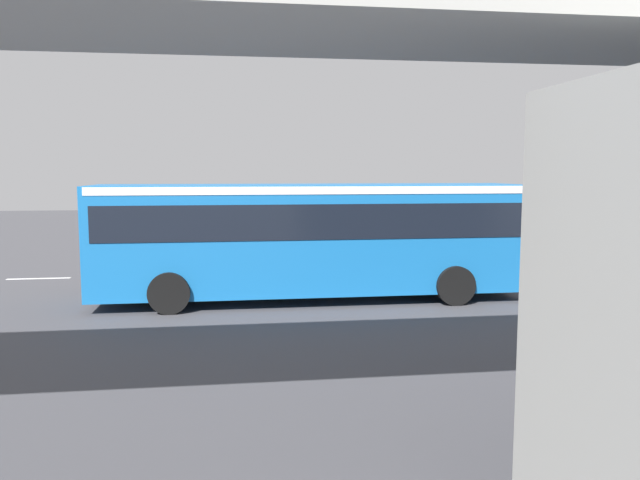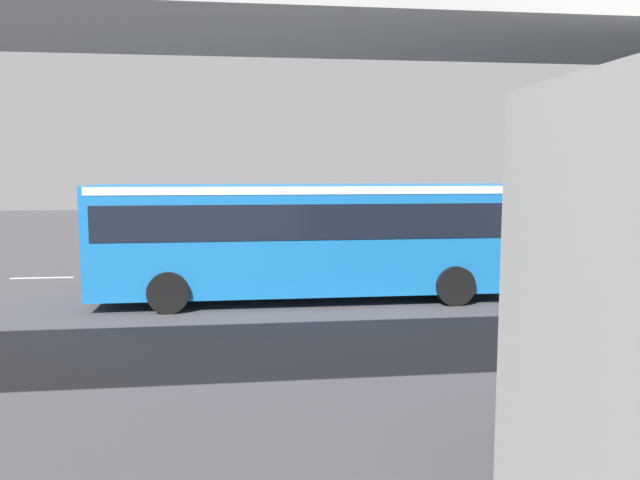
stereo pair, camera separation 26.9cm
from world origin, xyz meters
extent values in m
plane|color=#424247|center=(0.00, 0.00, 0.00)|extent=(80.00, 80.00, 0.00)
cube|color=#196BB7|center=(-0.42, 1.46, 1.72)|extent=(11.50, 2.55, 2.86)
cube|color=black|center=(-0.42, 1.46, 2.23)|extent=(11.04, 2.59, 0.90)
cube|color=white|center=(-0.42, 1.46, 3.03)|extent=(11.27, 2.58, 0.20)
cube|color=black|center=(5.34, 1.46, 2.06)|extent=(0.04, 2.24, 1.20)
cylinder|color=black|center=(3.26, 2.73, 0.52)|extent=(1.04, 0.30, 1.04)
cylinder|color=black|center=(3.26, 0.18, 0.52)|extent=(1.04, 0.30, 1.04)
cylinder|color=black|center=(-4.10, 2.73, 0.52)|extent=(1.04, 0.30, 1.04)
cylinder|color=black|center=(-4.10, 0.18, 0.52)|extent=(1.04, 0.30, 1.04)
cylinder|color=black|center=(-9.23, 2.98, 0.34)|extent=(0.68, 0.22, 0.68)
torus|color=black|center=(-8.69, 2.11, 0.36)|extent=(0.72, 0.06, 0.72)
torus|color=black|center=(-9.74, 2.11, 0.36)|extent=(0.72, 0.06, 0.72)
cube|color=green|center=(-9.22, 2.11, 0.54)|extent=(0.89, 0.04, 0.04)
cylinder|color=green|center=(-9.41, 2.11, 0.74)|extent=(0.03, 0.03, 0.40)
cube|color=black|center=(-9.41, 2.11, 0.94)|extent=(0.20, 0.08, 0.04)
cylinder|color=green|center=(-8.82, 2.11, 0.91)|extent=(0.02, 0.44, 0.02)
cylinder|color=#2D2D38|center=(5.83, -0.76, 0.42)|extent=(0.32, 0.32, 0.85)
cylinder|color=#19724C|center=(5.83, -0.76, 1.20)|extent=(0.38, 0.38, 0.70)
sphere|color=tan|center=(5.83, -0.76, 1.68)|extent=(0.22, 0.22, 0.22)
cylinder|color=slate|center=(-3.33, -4.60, 1.40)|extent=(0.08, 0.08, 2.80)
cube|color=blue|center=(-3.33, -4.60, 2.50)|extent=(0.04, 0.60, 0.60)
cube|color=silver|center=(-8.00, -3.07, 0.00)|extent=(2.00, 0.20, 0.01)
cube|color=silver|center=(-4.00, -3.07, 0.00)|extent=(2.00, 0.20, 0.01)
cube|color=silver|center=(0.00, -3.07, 0.00)|extent=(2.00, 0.20, 0.01)
cube|color=silver|center=(4.00, -3.07, 0.00)|extent=(2.00, 0.20, 0.01)
cube|color=silver|center=(8.00, -3.07, 0.00)|extent=(2.00, 0.20, 0.01)
cube|color=#9E9E99|center=(0.00, 11.43, 5.21)|extent=(31.77, 2.60, 0.50)
camera|label=1|loc=(1.71, 18.32, 3.53)|focal=35.22mm
camera|label=2|loc=(1.45, 18.36, 3.53)|focal=35.22mm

